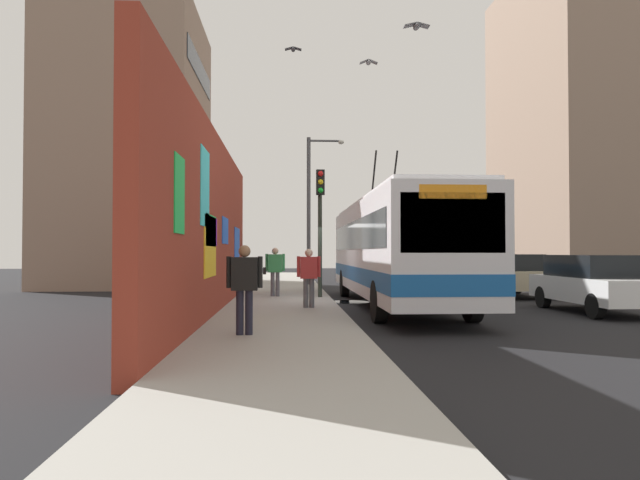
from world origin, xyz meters
The scene contains 15 objects.
ground_plane centered at (0.00, 0.00, 0.00)m, with size 80.00×80.00×0.00m, color black.
sidewalk_slab centered at (0.00, 1.60, 0.07)m, with size 48.00×3.20×0.15m, color #9E9B93.
graffiti_wall centered at (-3.31, 3.35, 2.32)m, with size 15.39×0.32×4.63m.
building_far_left centered at (10.64, 9.20, 6.76)m, with size 8.43×6.69×13.51m.
building_far_right centered at (15.81, -17.00, 9.54)m, with size 11.86×8.39×19.07m.
city_bus centered at (-0.72, -1.80, 1.79)m, with size 12.32×2.51×5.00m.
parked_car_white centered at (-2.76, -7.00, 0.83)m, with size 4.32×1.90×1.58m.
parked_car_champagne centered at (3.03, -7.00, 0.83)m, with size 4.22×1.77×1.58m.
pedestrian_midblock centered at (1.56, 1.88, 1.12)m, with size 0.22×0.74×1.66m.
pedestrian_at_curb centered at (-2.42, 0.87, 1.08)m, with size 0.22×0.65×1.60m.
pedestrian_near_wall centered at (-7.36, 2.24, 1.11)m, with size 0.22×0.66×1.64m.
traffic_light centered at (1.09, 0.35, 3.03)m, with size 0.49×0.28×4.29m.
street_lamp centered at (8.59, 0.26, 4.10)m, with size 0.44×1.76×6.91m.
flying_pigeons centered at (-1.87, -0.37, 7.49)m, with size 7.00×3.18×2.00m.
curbside_puddle centered at (0.93, -0.60, 0.00)m, with size 1.38×1.38×0.00m, color black.
Camera 1 is at (-17.69, 1.46, 1.66)m, focal length 31.51 mm.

